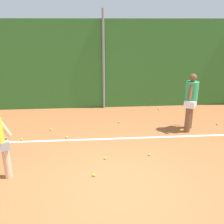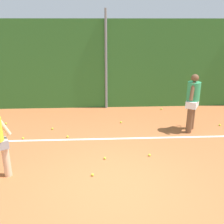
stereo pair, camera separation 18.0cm
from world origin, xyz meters
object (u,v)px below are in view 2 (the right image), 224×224
(tennis_ball_1, at_px, (161,109))
(player_midcourt, at_px, (193,100))
(tennis_ball_0, at_px, (23,138))
(tennis_ball_9, at_px, (6,123))
(tennis_ball_2, at_px, (92,175))
(tennis_ball_5, at_px, (105,158))
(tennis_ball_10, at_px, (149,155))
(tennis_ball_6, at_px, (220,125))
(tennis_ball_12, at_px, (52,129))
(tennis_ball_3, at_px, (68,137))
(tennis_ball_8, at_px, (121,122))

(tennis_ball_1, bearing_deg, player_midcourt, -78.54)
(tennis_ball_0, relative_size, tennis_ball_9, 1.00)
(tennis_ball_2, relative_size, tennis_ball_9, 1.00)
(tennis_ball_1, distance_m, tennis_ball_2, 5.48)
(tennis_ball_5, distance_m, tennis_ball_10, 1.22)
(player_midcourt, xyz_separation_m, tennis_ball_6, (1.19, 0.33, -1.04))
(player_midcourt, relative_size, tennis_ball_12, 28.87)
(player_midcourt, xyz_separation_m, tennis_ball_5, (-2.89, -1.78, -1.04))
(player_midcourt, bearing_deg, tennis_ball_6, -43.86)
(tennis_ball_5, relative_size, tennis_ball_6, 1.00)
(player_midcourt, relative_size, tennis_ball_10, 28.87)
(tennis_ball_2, relative_size, tennis_ball_10, 1.00)
(tennis_ball_5, bearing_deg, tennis_ball_0, 151.28)
(tennis_ball_10, bearing_deg, tennis_ball_3, 150.88)
(tennis_ball_1, height_order, tennis_ball_8, same)
(tennis_ball_0, height_order, tennis_ball_8, same)
(tennis_ball_3, xyz_separation_m, tennis_ball_8, (1.78, 1.15, 0.00))
(player_midcourt, distance_m, tennis_ball_3, 4.17)
(tennis_ball_9, relative_size, tennis_ball_10, 1.00)
(tennis_ball_1, relative_size, tennis_ball_10, 1.00)
(tennis_ball_8, relative_size, tennis_ball_9, 1.00)
(player_midcourt, height_order, tennis_ball_8, player_midcourt)
(tennis_ball_10, bearing_deg, tennis_ball_9, 151.42)
(tennis_ball_1, xyz_separation_m, tennis_ball_5, (-2.44, -3.96, 0.00))
(tennis_ball_2, height_order, tennis_ball_9, same)
(tennis_ball_2, xyz_separation_m, tennis_ball_10, (1.53, 0.88, 0.00))
(tennis_ball_0, height_order, tennis_ball_9, same)
(tennis_ball_8, bearing_deg, tennis_ball_0, -159.29)
(tennis_ball_8, xyz_separation_m, tennis_ball_10, (0.57, -2.46, 0.00))
(tennis_ball_0, xyz_separation_m, tennis_ball_8, (3.15, 1.19, 0.00))
(tennis_ball_0, distance_m, tennis_ball_8, 3.37)
(tennis_ball_1, bearing_deg, tennis_ball_3, -144.62)
(tennis_ball_5, relative_size, tennis_ball_8, 1.00)
(tennis_ball_5, bearing_deg, tennis_ball_6, 27.42)
(tennis_ball_6, bearing_deg, tennis_ball_8, 172.52)
(tennis_ball_3, bearing_deg, tennis_ball_12, 131.16)
(tennis_ball_3, height_order, tennis_ball_6, same)
(tennis_ball_6, height_order, tennis_ball_12, same)
(tennis_ball_1, height_order, tennis_ball_6, same)
(tennis_ball_6, relative_size, tennis_ball_9, 1.00)
(tennis_ball_1, height_order, tennis_ball_12, same)
(tennis_ball_5, bearing_deg, tennis_ball_1, 58.30)
(player_midcourt, xyz_separation_m, tennis_ball_3, (-4.02, -0.36, -1.04))
(player_midcourt, height_order, tennis_ball_5, player_midcourt)
(player_midcourt, distance_m, tennis_ball_0, 5.51)
(player_midcourt, height_order, tennis_ball_3, player_midcourt)
(player_midcourt, bearing_deg, tennis_ball_1, 41.89)
(tennis_ball_0, height_order, tennis_ball_12, same)
(player_midcourt, relative_size, tennis_ball_8, 28.87)
(tennis_ball_8, height_order, tennis_ball_10, same)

